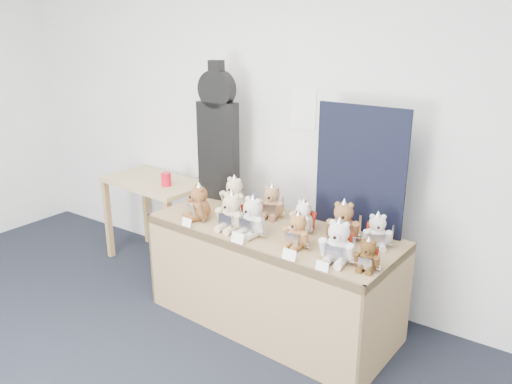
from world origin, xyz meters
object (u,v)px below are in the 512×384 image
Objects in this scene: red_cup at (166,179)px; teddy_back_centre_right at (303,217)px; guitar_case at (218,134)px; display_table at (266,252)px; teddy_front_far_right at (338,243)px; teddy_back_end at (377,232)px; teddy_back_centre_left at (271,203)px; teddy_front_left at (231,213)px; teddy_front_end at (368,256)px; teddy_back_right at (343,223)px; teddy_front_centre at (252,218)px; teddy_back_left at (234,195)px; teddy_front_far_left at (199,204)px; teddy_front_right at (297,232)px; side_table at (155,194)px.

teddy_back_centre_right is at bearing -4.57° from red_cup.
display_table is at bearing -33.59° from guitar_case.
teddy_front_far_right reaches higher than red_cup.
teddy_back_end is (1.92, -0.08, -0.00)m from red_cup.
teddy_front_far_right is 1.10× the size of teddy_back_centre_left.
teddy_back_centre_right reaches higher than red_cup.
teddy_front_left reaches higher than teddy_back_centre_left.
guitar_case is 3.66× the size of teddy_front_far_right.
teddy_front_end is at bearing -36.94° from teddy_back_centre_left.
display_table is 0.59m from teddy_back_right.
teddy_front_centre is 0.35m from teddy_back_centre_right.
guitar_case reaches higher than teddy_front_far_right.
teddy_back_right is at bearing -3.43° from red_cup.
teddy_back_left is at bearing -3.50° from red_cup.
teddy_front_right is at bearing 25.24° from teddy_front_far_left.
teddy_back_centre_left is (-0.42, 0.35, 0.01)m from teddy_front_right.
teddy_front_left is at bearing 21.90° from teddy_front_far_left.
teddy_back_left is at bearing 98.42° from teddy_front_far_left.
teddy_front_right is (0.84, -0.02, -0.01)m from teddy_front_far_left.
teddy_front_right is 0.85× the size of teddy_front_far_right.
teddy_front_far_left is at bearing -19.72° from side_table.
red_cup is 0.39× the size of teddy_front_far_left.
side_table reaches higher than display_table.
display_table is 1.84× the size of side_table.
teddy_front_left is 0.99× the size of teddy_front_centre.
teddy_back_centre_right is at bearing 146.24° from teddy_front_end.
teddy_front_end reaches higher than red_cup.
guitar_case is 5.17× the size of teddy_front_end.
teddy_front_far_left is at bearing 173.14° from teddy_back_right.
teddy_front_far_right reaches higher than teddy_back_centre_left.
guitar_case reaches higher than teddy_back_centre_right.
teddy_front_left reaches higher than teddy_back_end.
teddy_front_far_right reaches higher than display_table.
teddy_front_end is at bearing -0.20° from teddy_front_left.
guitar_case reaches higher than teddy_back_end.
teddy_back_end reaches higher than teddy_back_centre_right.
side_table is 4.65× the size of teddy_front_end.
teddy_front_centre is 0.82m from teddy_back_end.
teddy_back_left is (-1.24, 0.36, 0.03)m from teddy_front_end.
teddy_front_end is 0.72× the size of teddy_back_left.
teddy_front_right reaches higher than teddy_back_end.
teddy_front_end is (2.00, -0.41, -0.02)m from red_cup.
teddy_front_left is 1.01m from teddy_front_end.
teddy_front_far_right is (0.62, -0.16, 0.28)m from display_table.
teddy_back_left reaches higher than teddy_front_end.
guitar_case is 1.50m from teddy_back_end.
red_cup is 1.22m from teddy_front_centre.
teddy_front_centre is 1.04× the size of teddy_back_left.
teddy_front_left reaches higher than side_table.
guitar_case is 1.03m from teddy_back_centre_right.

